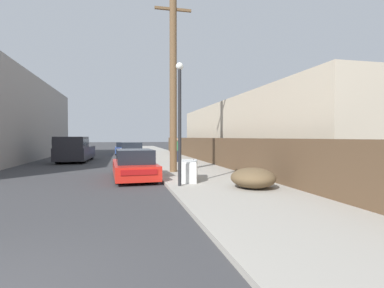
{
  "coord_description": "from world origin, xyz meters",
  "views": [
    {
      "loc": [
        1.69,
        -3.43,
        1.83
      ],
      "look_at": [
        4.69,
        9.63,
        1.52
      ],
      "focal_mm": 28.0,
      "sensor_mm": 36.0,
      "label": 1
    }
  ],
  "objects_px": {
    "parked_sports_car_red": "(134,165)",
    "car_parked_mid": "(132,152)",
    "pickup_truck": "(75,149)",
    "car_parked_far": "(124,149)",
    "brush_pile": "(253,178)",
    "discarded_fridge": "(189,170)",
    "pedestrian": "(177,150)",
    "utility_pole": "(173,80)",
    "street_lamp": "(180,114)"
  },
  "relations": [
    {
      "from": "parked_sports_car_red",
      "to": "street_lamp",
      "type": "height_order",
      "value": "street_lamp"
    },
    {
      "from": "discarded_fridge",
      "to": "pickup_truck",
      "type": "xyz_separation_m",
      "value": [
        -6.03,
        11.83,
        0.42
      ]
    },
    {
      "from": "discarded_fridge",
      "to": "utility_pole",
      "type": "distance_m",
      "value": 5.11
    },
    {
      "from": "pickup_truck",
      "to": "brush_pile",
      "type": "height_order",
      "value": "pickup_truck"
    },
    {
      "from": "pickup_truck",
      "to": "pedestrian",
      "type": "xyz_separation_m",
      "value": [
        7.11,
        -2.98,
        0.03
      ]
    },
    {
      "from": "discarded_fridge",
      "to": "brush_pile",
      "type": "relative_size",
      "value": 1.17
    },
    {
      "from": "utility_pole",
      "to": "pickup_truck",
      "type": "bearing_deg",
      "value": 123.88
    },
    {
      "from": "parked_sports_car_red",
      "to": "car_parked_mid",
      "type": "height_order",
      "value": "car_parked_mid"
    },
    {
      "from": "parked_sports_car_red",
      "to": "utility_pole",
      "type": "distance_m",
      "value": 4.65
    },
    {
      "from": "discarded_fridge",
      "to": "car_parked_mid",
      "type": "height_order",
      "value": "car_parked_mid"
    },
    {
      "from": "car_parked_mid",
      "to": "pedestrian",
      "type": "bearing_deg",
      "value": -54.16
    },
    {
      "from": "car_parked_far",
      "to": "pickup_truck",
      "type": "bearing_deg",
      "value": -112.53
    },
    {
      "from": "pedestrian",
      "to": "discarded_fridge",
      "type": "bearing_deg",
      "value": -96.99
    },
    {
      "from": "discarded_fridge",
      "to": "pedestrian",
      "type": "height_order",
      "value": "pedestrian"
    },
    {
      "from": "parked_sports_car_red",
      "to": "car_parked_far",
      "type": "distance_m",
      "value": 19.26
    },
    {
      "from": "pedestrian",
      "to": "brush_pile",
      "type": "bearing_deg",
      "value": -86.75
    },
    {
      "from": "car_parked_far",
      "to": "pickup_truck",
      "type": "xyz_separation_m",
      "value": [
        -3.57,
        -9.2,
        0.32
      ]
    },
    {
      "from": "utility_pole",
      "to": "street_lamp",
      "type": "distance_m",
      "value": 4.76
    },
    {
      "from": "street_lamp",
      "to": "pedestrian",
      "type": "xyz_separation_m",
      "value": [
        1.69,
        10.12,
        -1.68
      ]
    },
    {
      "from": "car_parked_far",
      "to": "pedestrian",
      "type": "height_order",
      "value": "pedestrian"
    },
    {
      "from": "discarded_fridge",
      "to": "pedestrian",
      "type": "bearing_deg",
      "value": 97.97
    },
    {
      "from": "pickup_truck",
      "to": "brush_pile",
      "type": "distance_m",
      "value": 16.08
    },
    {
      "from": "pedestrian",
      "to": "pickup_truck",
      "type": "bearing_deg",
      "value": 157.26
    },
    {
      "from": "pickup_truck",
      "to": "street_lamp",
      "type": "relative_size",
      "value": 1.37
    },
    {
      "from": "street_lamp",
      "to": "pickup_truck",
      "type": "bearing_deg",
      "value": 112.48
    },
    {
      "from": "discarded_fridge",
      "to": "pedestrian",
      "type": "distance_m",
      "value": 8.92
    },
    {
      "from": "car_parked_far",
      "to": "pedestrian",
      "type": "xyz_separation_m",
      "value": [
        3.54,
        -12.18,
        0.34
      ]
    },
    {
      "from": "street_lamp",
      "to": "pedestrian",
      "type": "bearing_deg",
      "value": 80.54
    },
    {
      "from": "car_parked_mid",
      "to": "brush_pile",
      "type": "xyz_separation_m",
      "value": [
        3.6,
        -15.15,
        -0.2
      ]
    },
    {
      "from": "utility_pole",
      "to": "car_parked_mid",
      "type": "bearing_deg",
      "value": 100.14
    },
    {
      "from": "discarded_fridge",
      "to": "brush_pile",
      "type": "height_order",
      "value": "discarded_fridge"
    },
    {
      "from": "car_parked_far",
      "to": "brush_pile",
      "type": "height_order",
      "value": "car_parked_far"
    },
    {
      "from": "discarded_fridge",
      "to": "street_lamp",
      "type": "distance_m",
      "value": 2.56
    },
    {
      "from": "car_parked_mid",
      "to": "pickup_truck",
      "type": "height_order",
      "value": "pickup_truck"
    },
    {
      "from": "pickup_truck",
      "to": "car_parked_far",
      "type": "bearing_deg",
      "value": -109.12
    },
    {
      "from": "discarded_fridge",
      "to": "pickup_truck",
      "type": "relative_size",
      "value": 0.33
    },
    {
      "from": "brush_pile",
      "to": "car_parked_far",
      "type": "bearing_deg",
      "value": 100.16
    },
    {
      "from": "car_parked_mid",
      "to": "brush_pile",
      "type": "relative_size",
      "value": 2.64
    },
    {
      "from": "pickup_truck",
      "to": "car_parked_mid",
      "type": "bearing_deg",
      "value": -163.41
    },
    {
      "from": "brush_pile",
      "to": "pedestrian",
      "type": "height_order",
      "value": "pedestrian"
    },
    {
      "from": "discarded_fridge",
      "to": "parked_sports_car_red",
      "type": "distance_m",
      "value": 2.73
    },
    {
      "from": "car_parked_mid",
      "to": "car_parked_far",
      "type": "distance_m",
      "value": 8.15
    },
    {
      "from": "car_parked_mid",
      "to": "pedestrian",
      "type": "height_order",
      "value": "pedestrian"
    },
    {
      "from": "parked_sports_car_red",
      "to": "brush_pile",
      "type": "height_order",
      "value": "parked_sports_car_red"
    },
    {
      "from": "parked_sports_car_red",
      "to": "car_parked_mid",
      "type": "relative_size",
      "value": 1.08
    },
    {
      "from": "discarded_fridge",
      "to": "utility_pole",
      "type": "relative_size",
      "value": 0.22
    },
    {
      "from": "street_lamp",
      "to": "parked_sports_car_red",
      "type": "bearing_deg",
      "value": 115.64
    },
    {
      "from": "parked_sports_car_red",
      "to": "utility_pole",
      "type": "bearing_deg",
      "value": 29.73
    },
    {
      "from": "utility_pole",
      "to": "pedestrian",
      "type": "xyz_separation_m",
      "value": [
        1.2,
        5.82,
        -3.67
      ]
    },
    {
      "from": "pedestrian",
      "to": "parked_sports_car_red",
      "type": "bearing_deg",
      "value": -114.04
    }
  ]
}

